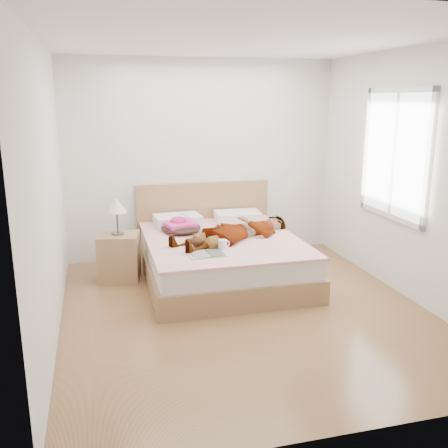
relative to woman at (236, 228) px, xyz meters
name	(u,v)px	position (x,y,z in m)	size (l,w,h in m)	color
ground	(245,311)	(-0.16, -0.92, -0.62)	(4.00, 4.00, 0.00)	#4C2C17
woman	(236,228)	(0.00, 0.00, 0.00)	(0.62, 1.65, 0.23)	white
hair	(181,227)	(-0.57, 0.45, -0.07)	(0.48, 0.59, 0.09)	black
phone	(187,216)	(-0.50, 0.40, 0.08)	(0.05, 0.10, 0.01)	silver
room_shell	(395,155)	(1.61, -0.62, 0.88)	(4.00, 4.00, 4.00)	white
bed	(220,255)	(-0.16, 0.11, -0.35)	(1.80, 2.08, 1.00)	brown
towel	(180,226)	(-0.58, 0.42, -0.04)	(0.40, 0.35, 0.18)	#EB4099
magazine	(208,254)	(-0.47, -0.57, -0.11)	(0.40, 0.27, 0.02)	white
coffee_mug	(223,244)	(-0.26, -0.41, -0.06)	(0.14, 0.11, 0.11)	white
plush_toy	(197,241)	(-0.51, -0.25, -0.06)	(0.13, 0.20, 0.11)	#33200E
nightstand	(119,253)	(-1.34, 0.31, -0.30)	(0.53, 0.49, 0.98)	brown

